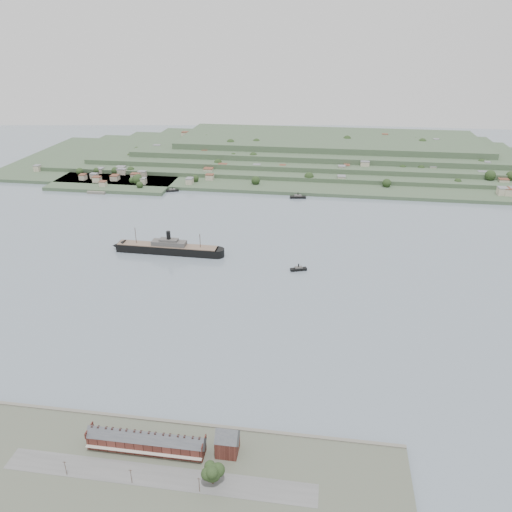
# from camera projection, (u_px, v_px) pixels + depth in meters

# --- Properties ---
(ground) EXTENTS (1400.00, 1400.00, 0.00)m
(ground) POSITION_uv_depth(u_px,v_px,m) (234.00, 286.00, 382.88)
(ground) COLOR slate
(ground) RESTS_ON ground
(near_shore) EXTENTS (220.00, 80.00, 2.60)m
(near_shore) POSITION_uv_depth(u_px,v_px,m) (155.00, 487.00, 214.80)
(near_shore) COLOR #4C5142
(near_shore) RESTS_ON ground
(terrace_row) EXTENTS (55.60, 9.80, 11.07)m
(terrace_row) POSITION_uv_depth(u_px,v_px,m) (146.00, 442.00, 230.48)
(terrace_row) COLOR #431D17
(terrace_row) RESTS_ON ground
(gabled_building) EXTENTS (10.40, 10.18, 14.09)m
(gabled_building) POSITION_uv_depth(u_px,v_px,m) (227.00, 442.00, 228.58)
(gabled_building) COLOR #431D17
(gabled_building) RESTS_ON ground
(far_peninsula) EXTENTS (760.00, 309.00, 30.00)m
(far_peninsula) POSITION_uv_depth(u_px,v_px,m) (303.00, 154.00, 727.10)
(far_peninsula) COLOR #344931
(far_peninsula) RESTS_ON ground
(steamship) EXTENTS (102.28, 13.60, 24.55)m
(steamship) POSITION_uv_depth(u_px,v_px,m) (165.00, 248.00, 436.78)
(steamship) COLOR black
(steamship) RESTS_ON ground
(tugboat) EXTENTS (14.09, 7.84, 6.14)m
(tugboat) POSITION_uv_depth(u_px,v_px,m) (298.00, 269.00, 406.14)
(tugboat) COLOR black
(tugboat) RESTS_ON ground
(ferry_west) EXTENTS (15.86, 9.30, 5.75)m
(ferry_west) POSITION_uv_depth(u_px,v_px,m) (172.00, 190.00, 599.87)
(ferry_west) COLOR black
(ferry_west) RESTS_ON ground
(ferry_east) EXTENTS (19.08, 7.76, 6.95)m
(ferry_east) POSITION_uv_depth(u_px,v_px,m) (298.00, 197.00, 576.37)
(ferry_east) COLOR black
(ferry_east) RESTS_ON ground
(fig_tree) EXTENTS (9.96, 8.63, 11.12)m
(fig_tree) POSITION_uv_depth(u_px,v_px,m) (213.00, 472.00, 212.33)
(fig_tree) COLOR #3D281C
(fig_tree) RESTS_ON ground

